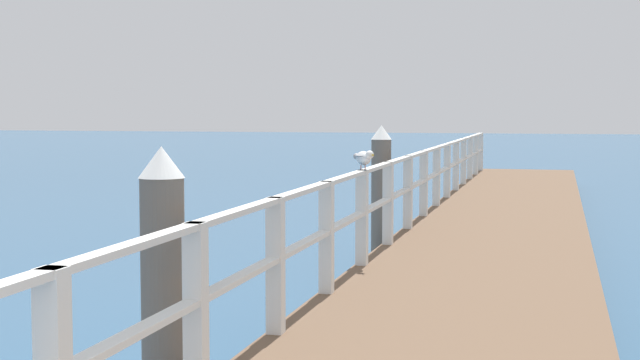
% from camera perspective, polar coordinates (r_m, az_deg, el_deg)
% --- Properties ---
extents(pier_deck, '(2.55, 25.63, 0.42)m').
position_cam_1_polar(pier_deck, '(14.05, 10.64, -3.50)').
color(pier_deck, brown).
rests_on(pier_deck, ground_plane).
extents(pier_railing, '(0.12, 24.15, 1.03)m').
position_cam_1_polar(pier_railing, '(14.08, 5.84, 0.04)').
color(pier_railing, silver).
rests_on(pier_railing, pier_deck).
extents(dock_piling_near, '(0.29, 0.29, 1.87)m').
position_cam_1_polar(dock_piling_near, '(6.10, -9.47, -6.71)').
color(dock_piling_near, '#6B6056').
rests_on(dock_piling_near, ground_plane).
extents(dock_piling_far, '(0.29, 0.29, 1.87)m').
position_cam_1_polar(dock_piling_far, '(13.35, 3.71, -0.66)').
color(dock_piling_far, '#6B6056').
rests_on(dock_piling_far, ground_plane).
extents(seagull_foreground, '(0.30, 0.42, 0.21)m').
position_cam_1_polar(seagull_foreground, '(10.18, 2.66, 1.38)').
color(seagull_foreground, white).
rests_on(seagull_foreground, pier_railing).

